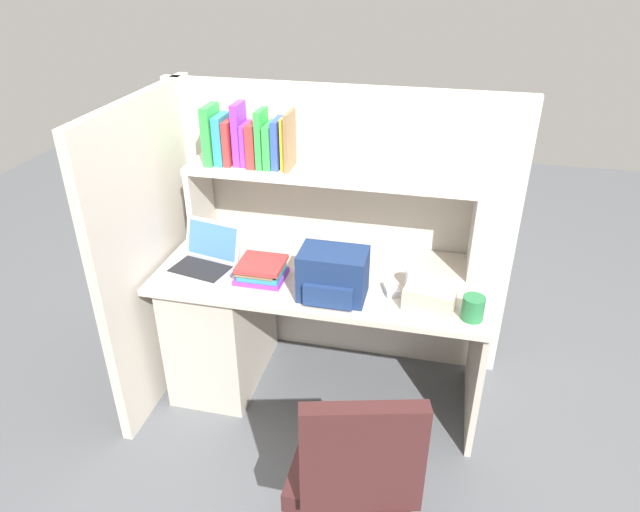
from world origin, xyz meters
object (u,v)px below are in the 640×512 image
at_px(backpack, 333,275).
at_px(snack_canister, 473,308).
at_px(laptop, 206,259).
at_px(office_chair, 356,488).
at_px(computer_mouse, 391,289).
at_px(tissue_box, 429,299).
at_px(paper_cup, 413,279).

distance_m(backpack, snack_canister, 0.62).
bearing_deg(laptop, office_chair, -43.14).
xyz_separation_m(laptop, backpack, (0.66, -0.11, 0.06)).
height_order(computer_mouse, office_chair, office_chair).
distance_m(laptop, tissue_box, 1.10).
bearing_deg(tissue_box, paper_cup, 127.79).
height_order(laptop, snack_canister, laptop).
distance_m(paper_cup, tissue_box, 0.17).
relative_size(snack_canister, office_chair, 0.11).
bearing_deg(paper_cup, backpack, -156.81).
relative_size(backpack, computer_mouse, 2.88).
xyz_separation_m(tissue_box, office_chair, (-0.19, -0.73, -0.39)).
bearing_deg(backpack, paper_cup, 23.19).
height_order(backpack, snack_canister, backpack).
xyz_separation_m(backpack, computer_mouse, (0.26, 0.09, -0.09)).
distance_m(snack_canister, office_chair, 0.88).
bearing_deg(computer_mouse, paper_cup, 11.91).
relative_size(computer_mouse, snack_canister, 0.98).
bearing_deg(tissue_box, backpack, -171.46).
relative_size(backpack, snack_canister, 2.82).
distance_m(computer_mouse, office_chair, 0.90).
relative_size(paper_cup, snack_canister, 0.94).
height_order(tissue_box, snack_canister, snack_canister).
distance_m(paper_cup, snack_canister, 0.33).
relative_size(computer_mouse, paper_cup, 1.04).
distance_m(laptop, office_chair, 1.30).
xyz_separation_m(laptop, snack_canister, (1.28, -0.15, 0.00)).
bearing_deg(office_chair, computer_mouse, -105.39).
distance_m(computer_mouse, snack_canister, 0.39).
distance_m(computer_mouse, paper_cup, 0.11).
relative_size(paper_cup, office_chair, 0.11).
height_order(snack_canister, office_chair, office_chair).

